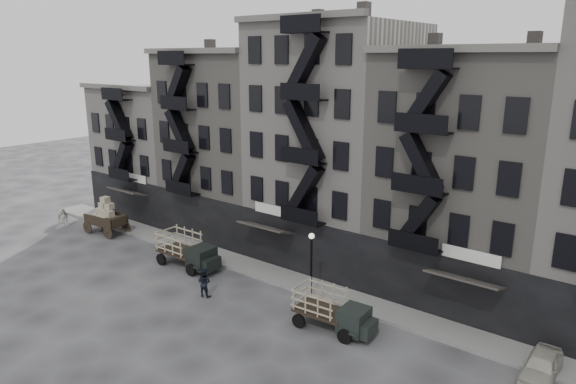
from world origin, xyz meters
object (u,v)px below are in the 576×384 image
Objects in this scene: stake_truck_west at (187,248)px; horse at (61,216)px; wagon at (105,213)px; car_east at (541,366)px; stake_truck_east at (332,308)px; pedestrian_mid at (204,282)px; pedestrian_west at (103,220)px.

horse is at bearing -178.10° from stake_truck_west.
wagon is 1.06× the size of car_east.
stake_truck_east is (29.34, -0.31, 0.46)m from horse.
pedestrian_mid is (4.46, -2.52, -0.52)m from stake_truck_west.
wagon reaches higher than car_east.
horse is at bearing -171.07° from wagon.
stake_truck_west is 5.15m from pedestrian_mid.
stake_truck_west is 2.72× the size of pedestrian_west.
horse is 29.35m from stake_truck_east.
pedestrian_west is at bearing -179.04° from car_east.
wagon is at bearing -70.97° from horse.
wagon is (5.00, 1.32, 0.91)m from horse.
stake_truck_east is 2.53× the size of pedestrian_mid.
pedestrian_mid is (15.69, -3.17, -0.85)m from wagon.
stake_truck_east is at bearing -166.93° from car_east.
pedestrian_mid is at bearing -29.97° from stake_truck_west.
pedestrian_west is 1.00× the size of pedestrian_mid.
wagon reaches higher than stake_truck_west.
pedestrian_west reaches higher than horse.
stake_truck_east is 1.29× the size of car_east.
wagon is at bearing 176.22° from stake_truck_west.
car_east is 1.96× the size of pedestrian_west.
horse is at bearing -20.30° from pedestrian_mid.
pedestrian_west is at bearing 172.71° from stake_truck_east.
stake_truck_west reaches higher than pedestrian_west.
stake_truck_east is 2.54× the size of pedestrian_west.
stake_truck_west is 1.39× the size of car_east.
stake_truck_west is 23.45m from car_east.
stake_truck_west is (11.23, -0.65, -0.33)m from wagon.
pedestrian_mid reaches higher than car_east.
car_east is at bearing 2.91° from stake_truck_west.
pedestrian_mid is at bearing -71.80° from pedestrian_west.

